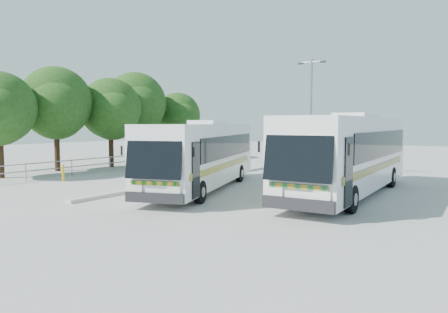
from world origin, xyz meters
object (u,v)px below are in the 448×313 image
Objects in this scene: tree_far_b at (56,103)px; coach_adjacent at (350,153)px; tree_far_e at (178,116)px; tree_far_c at (111,109)px; tree_far_d at (136,103)px; lamppost at (311,112)px; bollard at (63,173)px; coach_main at (203,154)px.

coach_adjacent is (19.35, 1.11, -2.67)m from tree_far_b.
tree_far_e reaches higher than coach_adjacent.
tree_far_c is 3.93m from tree_far_d.
tree_far_b is at bearing -102.91° from tree_far_c.
lamppost is (14.69, -5.17, 0.00)m from tree_far_e.
lamppost is 14.76m from bollard.
coach_main is 0.92× the size of coach_adjacent.
lamppost is at bearing 12.06° from tree_far_c.
tree_far_c is 8.22m from tree_far_e.
tree_far_d is at bearing 92.23° from tree_far_b.
tree_far_b is at bearing 147.08° from bollard.
coach_main is at bearing -162.99° from coach_adjacent.
tree_far_c is 0.56× the size of coach_main.
coach_adjacent is at bearing -8.60° from tree_far_c.
coach_adjacent is (19.65, -6.49, -2.92)m from tree_far_d.
coach_main is (12.06, -5.06, -2.53)m from tree_far_c.
tree_far_c reaches higher than coach_adjacent.
tree_far_c is at bearing 77.09° from tree_far_b.
tree_far_b is at bearing 156.58° from coach_main.
tree_far_e is 0.51× the size of coach_main.
lamppost is 7.50× the size of bollard.
bollard is (-10.23, -10.07, -3.42)m from lamppost.
bollard is (3.96, -7.04, -3.79)m from tree_far_c.
tree_far_d reaches higher than coach_adjacent.
tree_far_e is at bearing 93.54° from tree_far_c.
coach_main is 8.43m from bollard.
tree_far_b is 4.01m from tree_far_c.
tree_far_c is 14.51m from lamppost.
coach_adjacent reaches higher than bollard.
tree_far_b reaches higher than coach_main.
tree_far_b is 0.95× the size of tree_far_d.
coach_adjacent is 1.78× the size of lamppost.
tree_far_c is 6.90× the size of bollard.
coach_adjacent is 7.49m from lamppost.
bollard is at bearing -60.65° from tree_far_c.
coach_main reaches higher than bollard.
tree_far_c is at bearing 119.35° from bollard.
tree_far_b is 0.55× the size of coach_adjacent.
coach_main is 8.65m from lamppost.
tree_far_e is (-0.51, 8.20, -0.37)m from tree_far_c.
tree_far_d is at bearing 177.27° from lamppost.
coach_adjacent is (18.46, -2.79, -2.37)m from tree_far_c.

